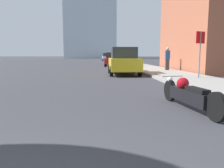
# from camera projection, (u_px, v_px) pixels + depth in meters

# --- Properties ---
(sidewalk) EXTENTS (3.19, 240.00, 0.15)m
(sidewalk) POSITION_uv_depth(u_px,v_px,m) (123.00, 62.00, 41.19)
(sidewalk) COLOR gray
(sidewalk) RESTS_ON ground_plane
(motorcycle) EXTENTS (0.64, 2.67, 0.76)m
(motorcycle) POSITION_uv_depth(u_px,v_px,m) (188.00, 94.00, 5.39)
(motorcycle) COLOR black
(motorcycle) RESTS_ON ground_plane
(parked_car_yellow) EXTENTS (2.05, 4.20, 1.84)m
(parked_car_yellow) POSITION_uv_depth(u_px,v_px,m) (124.00, 61.00, 14.81)
(parked_car_yellow) COLOR gold
(parked_car_yellow) RESTS_ON ground_plane
(parked_car_red) EXTENTS (2.19, 4.58, 1.62)m
(parked_car_red) POSITION_uv_depth(u_px,v_px,m) (113.00, 59.00, 25.79)
(parked_car_red) COLOR red
(parked_car_red) RESTS_ON ground_plane
(parked_car_white) EXTENTS (1.92, 4.67, 1.69)m
(parked_car_white) POSITION_uv_depth(u_px,v_px,m) (110.00, 58.00, 38.63)
(parked_car_white) COLOR silver
(parked_car_white) RESTS_ON ground_plane
(parked_car_silver) EXTENTS (1.89, 4.40, 1.79)m
(parked_car_silver) POSITION_uv_depth(u_px,v_px,m) (106.00, 57.00, 51.25)
(parked_car_silver) COLOR #BCBCC1
(parked_car_silver) RESTS_ON ground_plane
(stop_sign) EXTENTS (0.57, 0.26, 2.37)m
(stop_sign) POSITION_uv_depth(u_px,v_px,m) (200.00, 47.00, 11.19)
(stop_sign) COLOR slate
(stop_sign) RESTS_ON sidewalk
(pedestrian) EXTENTS (0.36, 0.25, 1.79)m
(pedestrian) POSITION_uv_depth(u_px,v_px,m) (167.00, 58.00, 17.23)
(pedestrian) COLOR #38383D
(pedestrian) RESTS_ON sidewalk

